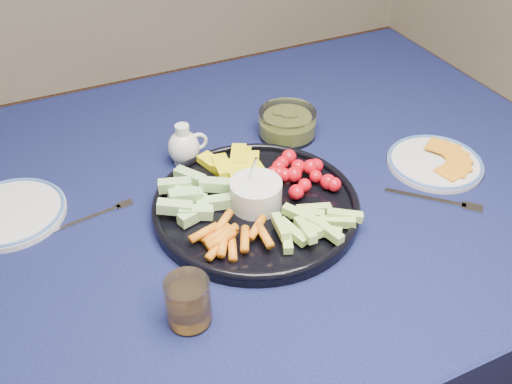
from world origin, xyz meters
name	(u,v)px	position (x,y,z in m)	size (l,w,h in m)	color
dining_table	(202,230)	(0.00, 0.00, 0.66)	(1.67, 1.07, 0.75)	#472D17
crudite_platter	(255,203)	(0.08, -0.09, 0.77)	(0.39, 0.39, 0.13)	black
creamer_pitcher	(184,147)	(0.01, 0.12, 0.79)	(0.09, 0.07, 0.09)	silver
pickle_bowl	(287,125)	(0.26, 0.13, 0.77)	(0.13, 0.13, 0.06)	white
cheese_plate	(435,161)	(0.49, -0.11, 0.76)	(0.20, 0.20, 0.02)	silver
juice_tumbler	(188,304)	(-0.12, -0.28, 0.78)	(0.07, 0.07, 0.08)	white
fork_left	(101,213)	(-0.19, 0.03, 0.75)	(0.15, 0.04, 0.00)	silver
fork_right	(441,202)	(0.42, -0.21, 0.75)	(0.15, 0.14, 0.00)	silver
side_plate_extra	(10,213)	(-0.34, 0.10, 0.75)	(0.20, 0.20, 0.02)	silver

